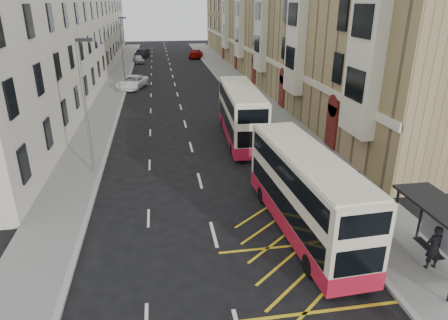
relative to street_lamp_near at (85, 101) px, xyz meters
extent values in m
plane|color=black|center=(6.35, -12.00, -4.64)|extent=(200.00, 200.00, 0.00)
cube|color=slate|center=(14.35, 18.00, -4.56)|extent=(4.00, 120.00, 0.15)
cube|color=slate|center=(-1.15, 18.00, -4.56)|extent=(3.00, 120.00, 0.15)
cube|color=gray|center=(12.35, 18.00, -4.56)|extent=(0.25, 120.00, 0.15)
cube|color=gray|center=(0.35, 18.00, -4.56)|extent=(0.25, 120.00, 0.15)
cube|color=#998559|center=(21.35, 33.50, 2.86)|extent=(10.00, 79.00, 15.00)
cube|color=beige|center=(16.32, 33.50, -0.64)|extent=(0.18, 79.00, 0.50)
cube|color=beige|center=(16.00, -2.00, 2.86)|extent=(0.80, 3.20, 10.00)
cube|color=beige|center=(16.00, 10.00, 2.86)|extent=(0.80, 3.20, 10.00)
cube|color=beige|center=(16.00, 22.00, 2.86)|extent=(0.80, 3.20, 10.00)
cube|color=beige|center=(16.00, 34.00, 2.86)|extent=(0.80, 3.20, 10.00)
cube|color=beige|center=(16.00, 46.00, 2.86)|extent=(0.80, 3.20, 10.00)
cube|color=#5A1711|center=(16.30, 2.00, -2.94)|extent=(0.20, 1.60, 3.00)
cube|color=#5A1711|center=(16.30, 14.00, -2.94)|extent=(0.20, 1.60, 3.00)
cube|color=#5A1711|center=(16.30, 26.00, -2.94)|extent=(0.20, 1.60, 3.00)
cube|color=#5A1711|center=(16.30, 38.00, -2.94)|extent=(0.20, 1.60, 3.00)
cube|color=#5A1711|center=(16.30, 50.00, -2.94)|extent=(0.20, 1.60, 3.00)
cube|color=beige|center=(-7.15, 33.50, 1.86)|extent=(9.00, 79.00, 13.00)
cube|color=black|center=(13.91, -10.10, -3.19)|extent=(0.08, 0.08, 2.60)
cube|color=black|center=(15.19, -10.10, -3.19)|extent=(0.08, 0.08, 2.60)
cube|color=black|center=(14.55, -12.00, -1.84)|extent=(1.65, 4.25, 0.10)
cube|color=black|center=(14.80, -11.40, -4.04)|extent=(0.35, 1.60, 0.06)
cylinder|color=red|center=(12.60, -9.50, -3.99)|extent=(0.06, 0.06, 1.00)
cylinder|color=red|center=(12.60, -6.25, -3.99)|extent=(0.06, 0.06, 1.00)
cylinder|color=red|center=(12.60, -3.00, -3.99)|extent=(0.06, 0.06, 1.00)
cube|color=red|center=(12.60, -6.25, -3.51)|extent=(0.05, 6.50, 0.06)
cube|color=red|center=(12.60, -6.25, -3.94)|extent=(0.05, 6.50, 0.06)
cylinder|color=gray|center=(-0.05, 0.00, -0.49)|extent=(0.16, 0.16, 8.00)
cube|color=black|center=(0.35, 0.00, 3.41)|extent=(0.90, 0.18, 0.18)
cylinder|color=gray|center=(-0.05, 30.00, -0.49)|extent=(0.16, 0.16, 8.00)
cube|color=black|center=(0.35, 30.00, 3.41)|extent=(0.90, 0.18, 0.18)
cube|color=beige|center=(10.49, -8.34, -2.58)|extent=(2.67, 9.83, 3.50)
cube|color=#AB132C|center=(10.49, -8.34, -3.93)|extent=(2.69, 9.86, 0.80)
cube|color=black|center=(10.49, -8.34, -3.00)|extent=(2.66, 9.05, 0.97)
cube|color=black|center=(10.49, -8.34, -1.49)|extent=(2.66, 9.05, 0.89)
cube|color=beige|center=(10.49, -8.34, -0.79)|extent=(2.56, 9.44, 0.11)
cube|color=black|center=(10.26, -3.49, -2.95)|extent=(1.88, 0.16, 1.15)
cube|color=black|center=(10.26, -3.49, -1.14)|extent=(1.55, 0.14, 0.40)
cube|color=black|center=(10.72, -13.18, -2.95)|extent=(1.88, 0.16, 1.06)
cylinder|color=black|center=(9.34, -5.27, -4.19)|extent=(0.29, 0.90, 0.89)
cylinder|color=black|center=(11.34, -5.18, -4.19)|extent=(0.29, 0.90, 0.89)
cylinder|color=black|center=(9.63, -11.50, -4.19)|extent=(0.29, 0.90, 0.89)
cylinder|color=black|center=(11.63, -11.40, -4.19)|extent=(0.29, 0.90, 0.89)
cube|color=beige|center=(10.29, 4.99, -2.48)|extent=(2.89, 10.30, 3.66)
cube|color=#AB132C|center=(10.29, 4.99, -3.90)|extent=(2.92, 10.33, 0.83)
cube|color=black|center=(10.29, 4.99, -2.92)|extent=(2.88, 9.49, 1.02)
cube|color=black|center=(10.29, 4.99, -1.35)|extent=(2.88, 9.49, 0.93)
cube|color=beige|center=(10.29, 4.99, -0.62)|extent=(2.77, 9.89, 0.11)
cube|color=black|center=(10.58, 10.06, -2.88)|extent=(1.97, 0.19, 1.20)
cube|color=black|center=(10.58, 10.06, -0.98)|extent=(1.62, 0.17, 0.42)
cube|color=black|center=(10.00, -0.07, -2.88)|extent=(1.97, 0.19, 1.11)
cylinder|color=black|center=(9.43, 8.30, -4.17)|extent=(0.31, 0.94, 0.93)
cylinder|color=black|center=(11.52, 8.19, -4.17)|extent=(0.31, 0.94, 0.93)
cylinder|color=black|center=(9.06, 1.80, -4.17)|extent=(0.31, 0.94, 0.93)
cylinder|color=black|center=(11.15, 1.68, -4.17)|extent=(0.31, 0.94, 0.93)
imported|color=black|center=(14.49, -12.04, -3.54)|extent=(0.70, 0.47, 1.88)
imported|color=black|center=(13.78, -9.32, -3.60)|extent=(0.97, 0.82, 1.78)
imported|color=black|center=(14.27, -6.10, -3.66)|extent=(1.03, 0.61, 1.64)
imported|color=white|center=(1.15, 26.16, -3.87)|extent=(4.20, 6.07, 1.54)
imported|color=#AFB0B7|center=(1.15, 47.79, -3.98)|extent=(2.31, 4.11, 1.32)
imported|color=black|center=(1.58, 54.43, -3.86)|extent=(2.86, 4.99, 1.56)
imported|color=#9F0604|center=(11.55, 52.82, -3.84)|extent=(3.34, 5.81, 1.58)
camera|label=1|loc=(4.23, -23.71, 5.43)|focal=32.00mm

